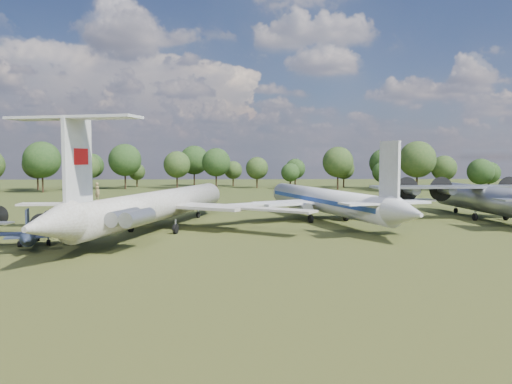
{
  "coord_description": "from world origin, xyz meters",
  "views": [
    {
      "loc": [
        4.5,
        -67.7,
        9.62
      ],
      "look_at": [
        6.82,
        -1.73,
        5.0
      ],
      "focal_mm": 35.0,
      "sensor_mm": 36.0,
      "label": 1
    }
  ],
  "objects_px": {
    "tu104_jet": "(325,205)",
    "il62_airliner": "(160,211)",
    "small_prop_west": "(34,236)",
    "person_on_il62": "(97,191)",
    "an12_transport": "(487,203)"
  },
  "relations": [
    {
      "from": "small_prop_west",
      "to": "person_on_il62",
      "type": "bearing_deg",
      "value": -38.65
    },
    {
      "from": "il62_airliner",
      "to": "small_prop_west",
      "type": "xyz_separation_m",
      "value": [
        -11.86,
        -10.77,
        -1.5
      ]
    },
    {
      "from": "person_on_il62",
      "to": "small_prop_west",
      "type": "bearing_deg",
      "value": 13.69
    },
    {
      "from": "small_prop_west",
      "to": "person_on_il62",
      "type": "distance_m",
      "value": 9.89
    },
    {
      "from": "an12_transport",
      "to": "small_prop_west",
      "type": "bearing_deg",
      "value": -164.6
    },
    {
      "from": "il62_airliner",
      "to": "small_prop_west",
      "type": "relative_size",
      "value": 3.48
    },
    {
      "from": "il62_airliner",
      "to": "an12_transport",
      "type": "xyz_separation_m",
      "value": [
        48.62,
        9.99,
        -0.03
      ]
    },
    {
      "from": "il62_airliner",
      "to": "tu104_jet",
      "type": "height_order",
      "value": "il62_airliner"
    },
    {
      "from": "tu104_jet",
      "to": "small_prop_west",
      "type": "relative_size",
      "value": 3.17
    },
    {
      "from": "il62_airliner",
      "to": "person_on_il62",
      "type": "height_order",
      "value": "person_on_il62"
    },
    {
      "from": "il62_airliner",
      "to": "tu104_jet",
      "type": "relative_size",
      "value": 1.1
    },
    {
      "from": "il62_airliner",
      "to": "tu104_jet",
      "type": "distance_m",
      "value": 25.01
    },
    {
      "from": "tu104_jet",
      "to": "an12_transport",
      "type": "relative_size",
      "value": 1.23
    },
    {
      "from": "small_prop_west",
      "to": "tu104_jet",
      "type": "bearing_deg",
      "value": 13.96
    },
    {
      "from": "tu104_jet",
      "to": "il62_airliner",
      "type": "bearing_deg",
      "value": -175.31
    }
  ]
}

